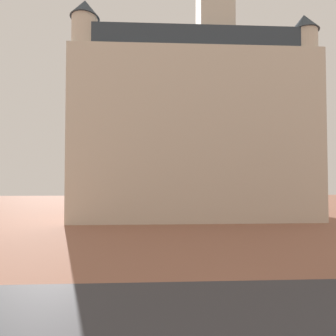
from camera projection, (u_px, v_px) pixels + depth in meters
ground_plane at (181, 305)px, 10.41m from camera, size 120.00×120.00×0.00m
street_asphalt_strip at (185, 328)px, 8.82m from camera, size 120.00×7.80×0.00m
landmark_building at (194, 125)px, 34.02m from camera, size 28.04×11.81×41.34m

